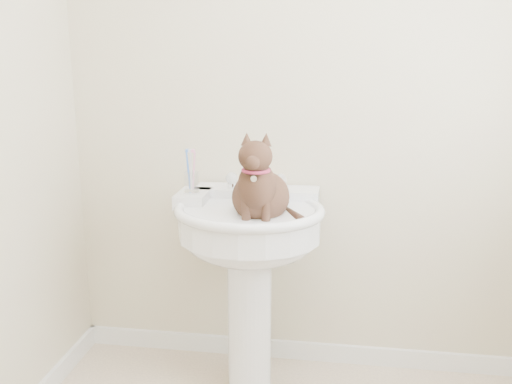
% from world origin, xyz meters
% --- Properties ---
extents(wall_back, '(2.20, 0.00, 2.50)m').
position_xyz_m(wall_back, '(0.00, 1.10, 1.25)').
color(wall_back, beige).
rests_on(wall_back, ground).
extents(baseboard_back, '(2.20, 0.02, 0.09)m').
position_xyz_m(baseboard_back, '(0.00, 1.09, 0.04)').
color(baseboard_back, white).
rests_on(baseboard_back, floor).
extents(pedestal_sink, '(0.64, 0.62, 0.88)m').
position_xyz_m(pedestal_sink, '(-0.23, 0.81, 0.69)').
color(pedestal_sink, white).
rests_on(pedestal_sink, floor).
extents(faucet, '(0.28, 0.12, 0.14)m').
position_xyz_m(faucet, '(-0.22, 0.96, 0.92)').
color(faucet, silver).
rests_on(faucet, pedestal_sink).
extents(soap_bar, '(0.10, 0.08, 0.03)m').
position_xyz_m(soap_bar, '(-0.18, 1.06, 0.89)').
color(soap_bar, yellow).
rests_on(soap_bar, pedestal_sink).
extents(toothbrush_cup, '(0.07, 0.07, 0.19)m').
position_xyz_m(toothbrush_cup, '(-0.49, 0.87, 0.93)').
color(toothbrush_cup, silver).
rests_on(toothbrush_cup, pedestal_sink).
extents(cat, '(0.25, 0.32, 0.47)m').
position_xyz_m(cat, '(-0.17, 0.73, 0.93)').
color(cat, '#4E2D1F').
rests_on(cat, pedestal_sink).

